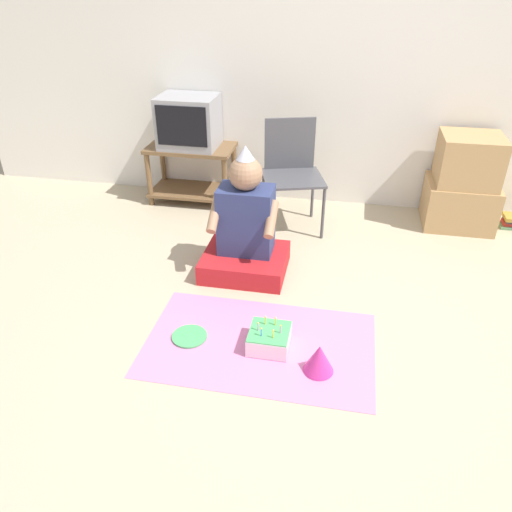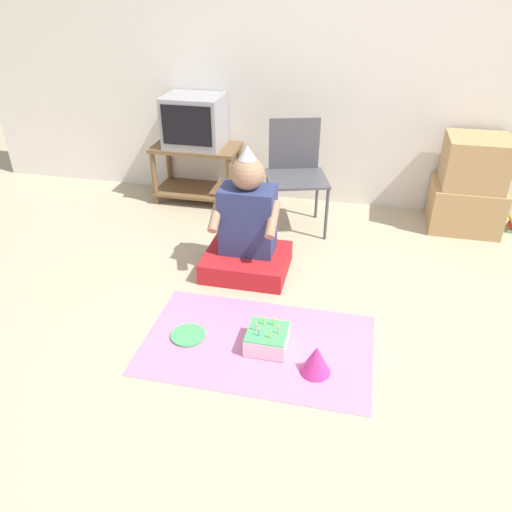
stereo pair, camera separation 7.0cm
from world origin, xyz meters
name	(u,v)px [view 2 (the right image)]	position (x,y,z in m)	size (l,w,h in m)	color
ground_plane	(297,364)	(0.00, 0.00, 0.00)	(16.00, 16.00, 0.00)	tan
wall_back	(346,47)	(0.00, 2.14, 1.27)	(6.40, 0.06, 2.55)	white
tv_stand	(197,168)	(-1.17, 1.91, 0.29)	(0.73, 0.41, 0.49)	brown
tv	(194,121)	(-1.17, 1.91, 0.70)	(0.47, 0.39, 0.42)	#99999E
folding_chair	(296,167)	(-0.28, 1.61, 0.48)	(0.54, 0.52, 0.83)	#4C4C51
cardboard_box_stack	(469,186)	(1.04, 1.86, 0.34)	(0.53, 0.45, 0.73)	tan
person_seated	(247,232)	(-0.48, 0.86, 0.29)	(0.56, 0.48, 0.88)	red
party_cloth	(258,344)	(-0.24, 0.10, 0.00)	(1.26, 0.78, 0.01)	pink
birthday_cake	(267,339)	(-0.18, 0.09, 0.06)	(0.22, 0.22, 0.16)	silver
party_hat_blue	(316,359)	(0.10, -0.04, 0.09)	(0.16, 0.16, 0.16)	#CC338C
paper_plate	(188,335)	(-0.64, 0.08, 0.01)	(0.20, 0.20, 0.01)	#4CB266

